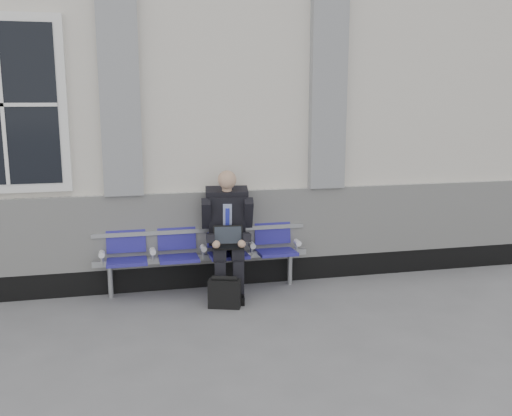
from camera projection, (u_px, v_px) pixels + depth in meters
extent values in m
cube|color=silver|center=(6.00, 113.00, 8.13)|extent=(14.00, 4.00, 4.20)
cube|color=gray|center=(120.00, 91.00, 6.46)|extent=(0.45, 0.14, 2.40)
cube|color=gray|center=(328.00, 91.00, 7.01)|extent=(0.45, 0.14, 2.40)
cube|color=white|center=(3.00, 105.00, 6.23)|extent=(1.35, 0.10, 1.95)
cube|color=black|center=(2.00, 105.00, 6.18)|extent=(1.15, 0.02, 1.75)
cube|color=#9EA0A3|center=(203.00, 257.00, 6.90)|extent=(2.60, 0.07, 0.07)
cube|color=#9EA0A3|center=(201.00, 230.00, 6.96)|extent=(2.60, 0.05, 0.05)
cylinder|color=#9EA0A3|center=(110.00, 282.00, 6.71)|extent=(0.06, 0.06, 0.39)
cylinder|color=#9EA0A3|center=(290.00, 269.00, 7.19)|extent=(0.06, 0.06, 0.39)
cube|color=navy|center=(127.00, 262.00, 6.62)|extent=(0.46, 0.42, 0.07)
cube|color=navy|center=(126.00, 236.00, 6.77)|extent=(0.46, 0.10, 0.40)
cube|color=navy|center=(179.00, 258.00, 6.76)|extent=(0.46, 0.42, 0.07)
cube|color=navy|center=(177.00, 233.00, 6.91)|extent=(0.46, 0.10, 0.40)
cube|color=navy|center=(228.00, 255.00, 6.89)|extent=(0.46, 0.42, 0.07)
cube|color=navy|center=(225.00, 231.00, 7.04)|extent=(0.46, 0.10, 0.40)
cube|color=navy|center=(276.00, 252.00, 7.02)|extent=(0.46, 0.42, 0.07)
cube|color=navy|center=(272.00, 228.00, 7.17)|extent=(0.46, 0.10, 0.40)
cylinder|color=white|center=(102.00, 254.00, 6.57)|extent=(0.07, 0.12, 0.07)
cylinder|color=white|center=(153.00, 251.00, 6.70)|extent=(0.07, 0.12, 0.07)
cylinder|color=white|center=(203.00, 248.00, 6.83)|extent=(0.07, 0.12, 0.07)
cylinder|color=white|center=(252.00, 245.00, 6.96)|extent=(0.07, 0.12, 0.07)
cylinder|color=white|center=(298.00, 243.00, 7.09)|extent=(0.07, 0.12, 0.07)
cube|color=black|center=(221.00, 299.00, 6.56)|extent=(0.15, 0.28, 0.09)
cube|color=black|center=(239.00, 298.00, 6.58)|extent=(0.15, 0.28, 0.09)
cube|color=black|center=(220.00, 281.00, 6.59)|extent=(0.14, 0.15, 0.47)
cube|color=black|center=(238.00, 280.00, 6.61)|extent=(0.14, 0.15, 0.47)
cube|color=black|center=(219.00, 251.00, 6.75)|extent=(0.20, 0.49, 0.15)
cube|color=black|center=(237.00, 250.00, 6.77)|extent=(0.20, 0.49, 0.15)
cube|color=black|center=(227.00, 218.00, 6.90)|extent=(0.48, 0.41, 0.66)
cube|color=#A3AED7|center=(227.00, 219.00, 6.77)|extent=(0.12, 0.11, 0.37)
cube|color=#2A33C6|center=(227.00, 221.00, 6.77)|extent=(0.06, 0.09, 0.31)
cube|color=black|center=(227.00, 193.00, 6.81)|extent=(0.53, 0.31, 0.15)
cylinder|color=tan|center=(227.00, 188.00, 6.74)|extent=(0.12, 0.12, 0.10)
sphere|color=tan|center=(227.00, 180.00, 6.66)|extent=(0.22, 0.22, 0.22)
cube|color=black|center=(206.00, 214.00, 6.76)|extent=(0.14, 0.31, 0.39)
cube|color=black|center=(248.00, 213.00, 6.81)|extent=(0.14, 0.31, 0.39)
cube|color=black|center=(210.00, 238.00, 6.63)|extent=(0.13, 0.33, 0.15)
cube|color=black|center=(246.00, 237.00, 6.67)|extent=(0.13, 0.33, 0.15)
sphere|color=tan|center=(216.00, 244.00, 6.50)|extent=(0.09, 0.09, 0.09)
sphere|color=tan|center=(242.00, 244.00, 6.53)|extent=(0.09, 0.09, 0.09)
cube|color=black|center=(229.00, 247.00, 6.60)|extent=(0.37, 0.28, 0.02)
cube|color=black|center=(228.00, 235.00, 6.70)|extent=(0.35, 0.14, 0.22)
cube|color=black|center=(228.00, 235.00, 6.69)|extent=(0.32, 0.11, 0.19)
cube|color=black|center=(225.00, 294.00, 6.40)|extent=(0.39, 0.26, 0.32)
cylinder|color=black|center=(224.00, 278.00, 6.37)|extent=(0.29, 0.14, 0.06)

